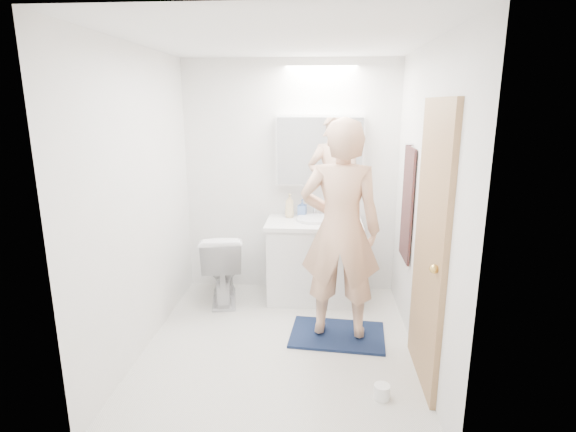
# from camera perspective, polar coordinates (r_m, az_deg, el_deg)

# --- Properties ---
(floor) EXTENTS (2.50, 2.50, 0.00)m
(floor) POSITION_cam_1_polar(r_m,az_deg,el_deg) (3.91, -1.05, -16.00)
(floor) COLOR silver
(floor) RESTS_ON ground
(ceiling) EXTENTS (2.50, 2.50, 0.00)m
(ceiling) POSITION_cam_1_polar(r_m,az_deg,el_deg) (3.41, -1.24, 21.48)
(ceiling) COLOR white
(ceiling) RESTS_ON floor
(wall_back) EXTENTS (2.50, 0.00, 2.50)m
(wall_back) POSITION_cam_1_polar(r_m,az_deg,el_deg) (4.69, 0.31, 4.75)
(wall_back) COLOR white
(wall_back) RESTS_ON floor
(wall_front) EXTENTS (2.50, 0.00, 2.50)m
(wall_front) POSITION_cam_1_polar(r_m,az_deg,el_deg) (2.27, -4.12, -5.49)
(wall_front) COLOR white
(wall_front) RESTS_ON floor
(wall_left) EXTENTS (0.00, 2.50, 2.50)m
(wall_left) POSITION_cam_1_polar(r_m,az_deg,el_deg) (3.74, -18.19, 1.62)
(wall_left) COLOR white
(wall_left) RESTS_ON floor
(wall_right) EXTENTS (0.00, 2.50, 2.50)m
(wall_right) POSITION_cam_1_polar(r_m,az_deg,el_deg) (3.54, 16.89, 1.06)
(wall_right) COLOR white
(wall_right) RESTS_ON floor
(vanity_cabinet) EXTENTS (0.90, 0.55, 0.78)m
(vanity_cabinet) POSITION_cam_1_polar(r_m,az_deg,el_deg) (4.61, 3.24, -5.86)
(vanity_cabinet) COLOR white
(vanity_cabinet) RESTS_ON floor
(countertop) EXTENTS (0.95, 0.58, 0.04)m
(countertop) POSITION_cam_1_polar(r_m,az_deg,el_deg) (4.49, 3.31, -0.93)
(countertop) COLOR white
(countertop) RESTS_ON vanity_cabinet
(sink_basin) EXTENTS (0.36, 0.36, 0.03)m
(sink_basin) POSITION_cam_1_polar(r_m,az_deg,el_deg) (4.51, 3.33, -0.40)
(sink_basin) COLOR silver
(sink_basin) RESTS_ON countertop
(faucet) EXTENTS (0.02, 0.02, 0.16)m
(faucet) POSITION_cam_1_polar(r_m,az_deg,el_deg) (4.68, 3.38, 0.95)
(faucet) COLOR silver
(faucet) RESTS_ON countertop
(medicine_cabinet) EXTENTS (0.88, 0.14, 0.70)m
(medicine_cabinet) POSITION_cam_1_polar(r_m,az_deg,el_deg) (4.57, 4.05, 8.26)
(medicine_cabinet) COLOR white
(medicine_cabinet) RESTS_ON wall_back
(mirror_panel) EXTENTS (0.84, 0.01, 0.66)m
(mirror_panel) POSITION_cam_1_polar(r_m,az_deg,el_deg) (4.49, 4.04, 8.16)
(mirror_panel) COLOR silver
(mirror_panel) RESTS_ON medicine_cabinet
(toilet) EXTENTS (0.53, 0.77, 0.72)m
(toilet) POSITION_cam_1_polar(r_m,az_deg,el_deg) (4.62, -8.32, -6.32)
(toilet) COLOR white
(toilet) RESTS_ON floor
(bath_rug) EXTENTS (0.84, 0.62, 0.02)m
(bath_rug) POSITION_cam_1_polar(r_m,az_deg,el_deg) (4.06, 6.27, -14.72)
(bath_rug) COLOR #152244
(bath_rug) RESTS_ON floor
(person) EXTENTS (0.70, 0.49, 1.82)m
(person) POSITION_cam_1_polar(r_m,az_deg,el_deg) (3.70, 6.66, -1.79)
(person) COLOR #DCA684
(person) RESTS_ON bath_rug
(door) EXTENTS (0.04, 0.80, 2.00)m
(door) POSITION_cam_1_polar(r_m,az_deg,el_deg) (3.26, 17.58, -3.75)
(door) COLOR #AA8055
(door) RESTS_ON wall_right
(door_knob) EXTENTS (0.06, 0.06, 0.06)m
(door_knob) POSITION_cam_1_polar(r_m,az_deg,el_deg) (2.99, 18.04, -6.41)
(door_knob) COLOR gold
(door_knob) RESTS_ON door
(towel) EXTENTS (0.02, 0.42, 1.00)m
(towel) POSITION_cam_1_polar(r_m,az_deg,el_deg) (4.08, 14.87, 1.44)
(towel) COLOR #102134
(towel) RESTS_ON wall_right
(towel_hook) EXTENTS (0.07, 0.02, 0.02)m
(towel_hook) POSITION_cam_1_polar(r_m,az_deg,el_deg) (4.00, 15.16, 8.72)
(towel_hook) COLOR silver
(towel_hook) RESTS_ON wall_right
(soap_bottle_a) EXTENTS (0.12, 0.13, 0.25)m
(soap_bottle_a) POSITION_cam_1_polar(r_m,az_deg,el_deg) (4.61, 0.20, 1.34)
(soap_bottle_a) COLOR #D1BA87
(soap_bottle_a) RESTS_ON countertop
(soap_bottle_b) EXTENTS (0.10, 0.10, 0.18)m
(soap_bottle_b) POSITION_cam_1_polar(r_m,az_deg,el_deg) (4.64, 1.81, 1.01)
(soap_bottle_b) COLOR #5475B4
(soap_bottle_b) RESTS_ON countertop
(toothbrush_cup) EXTENTS (0.12, 0.12, 0.10)m
(toothbrush_cup) POSITION_cam_1_polar(r_m,az_deg,el_deg) (4.63, 6.50, 0.37)
(toothbrush_cup) COLOR #4172C3
(toothbrush_cup) RESTS_ON countertop
(toilet_paper_roll) EXTENTS (0.11, 0.11, 0.10)m
(toilet_paper_roll) POSITION_cam_1_polar(r_m,az_deg,el_deg) (3.35, 11.79, -20.97)
(toilet_paper_roll) COLOR white
(toilet_paper_roll) RESTS_ON floor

